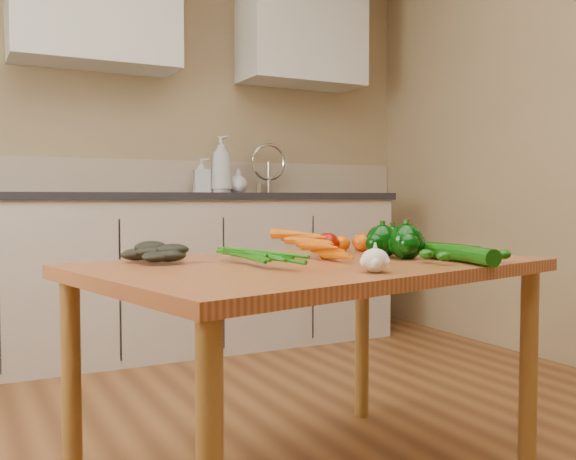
% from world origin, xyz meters
% --- Properties ---
extents(room, '(4.04, 5.04, 2.64)m').
position_xyz_m(room, '(0.00, 0.17, 1.25)').
color(room, brown).
rests_on(room, ground).
extents(counter_run, '(2.84, 0.64, 1.14)m').
position_xyz_m(counter_run, '(0.21, 2.19, 0.46)').
color(counter_run, '#B7A898').
rests_on(counter_run, ground).
extents(upper_cabinets, '(2.15, 0.35, 0.70)m').
position_xyz_m(upper_cabinets, '(0.51, 2.32, 1.95)').
color(upper_cabinets, silver).
rests_on(upper_cabinets, room).
extents(table, '(1.43, 1.08, 0.69)m').
position_xyz_m(table, '(0.12, 0.28, 0.61)').
color(table, '#AF5E32').
rests_on(table, ground).
extents(soap_bottle_a, '(0.17, 0.17, 0.34)m').
position_xyz_m(soap_bottle_a, '(0.62, 2.28, 1.07)').
color(soap_bottle_a, silver).
rests_on(soap_bottle_a, counter_run).
extents(soap_bottle_b, '(0.11, 0.11, 0.21)m').
position_xyz_m(soap_bottle_b, '(0.52, 2.33, 1.00)').
color(soap_bottle_b, silver).
rests_on(soap_bottle_b, counter_run).
extents(soap_bottle_c, '(0.16, 0.16, 0.15)m').
position_xyz_m(soap_bottle_c, '(0.74, 2.30, 0.97)').
color(soap_bottle_c, silver).
rests_on(soap_bottle_c, counter_run).
extents(carrot_bunch, '(0.27, 0.23, 0.06)m').
position_xyz_m(carrot_bunch, '(0.08, 0.31, 0.72)').
color(carrot_bunch, '#D75E05').
rests_on(carrot_bunch, table).
extents(leafy_greens, '(0.18, 0.16, 0.09)m').
position_xyz_m(leafy_greens, '(-0.30, 0.46, 0.73)').
color(leafy_greens, black).
rests_on(leafy_greens, table).
extents(garlic_bulb, '(0.07, 0.07, 0.06)m').
position_xyz_m(garlic_bulb, '(0.12, -0.03, 0.72)').
color(garlic_bulb, white).
rests_on(garlic_bulb, table).
extents(pepper_a, '(0.10, 0.10, 0.10)m').
position_xyz_m(pepper_a, '(0.37, 0.28, 0.74)').
color(pepper_a, '#023104').
rests_on(pepper_a, table).
extents(pepper_b, '(0.09, 0.09, 0.09)m').
position_xyz_m(pepper_b, '(0.49, 0.39, 0.73)').
color(pepper_b, '#023104').
rests_on(pepper_b, table).
extents(pepper_c, '(0.11, 0.11, 0.11)m').
position_xyz_m(pepper_c, '(0.41, 0.21, 0.74)').
color(pepper_c, '#023104').
rests_on(pepper_c, table).
extents(tomato_a, '(0.08, 0.08, 0.07)m').
position_xyz_m(tomato_a, '(0.26, 0.43, 0.72)').
color(tomato_a, '#910B02').
rests_on(tomato_a, table).
extents(tomato_b, '(0.06, 0.06, 0.06)m').
position_xyz_m(tomato_b, '(0.38, 0.53, 0.72)').
color(tomato_b, '#D64E05').
rests_on(tomato_b, table).
extents(tomato_c, '(0.07, 0.07, 0.06)m').
position_xyz_m(tomato_c, '(0.44, 0.50, 0.72)').
color(tomato_c, '#D64E05').
rests_on(tomato_c, table).
extents(zucchini_a, '(0.06, 0.21, 0.05)m').
position_xyz_m(zucchini_a, '(0.49, 0.10, 0.71)').
color(zucchini_a, '#0A4507').
rests_on(zucchini_a, table).
extents(zucchini_b, '(0.09, 0.20, 0.05)m').
position_xyz_m(zucchini_b, '(0.49, 0.00, 0.71)').
color(zucchini_b, '#0A4507').
rests_on(zucchini_b, table).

